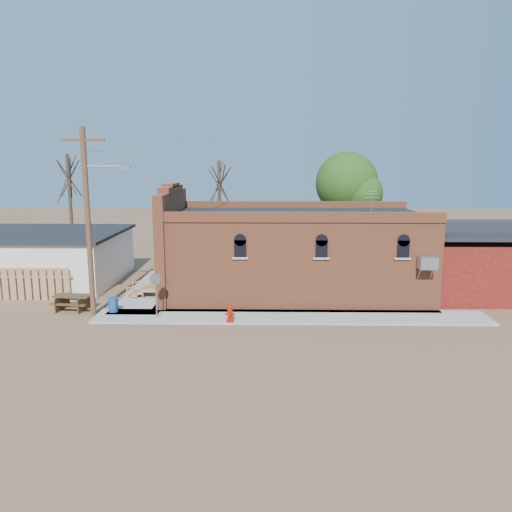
{
  "coord_description": "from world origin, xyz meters",
  "views": [
    {
      "loc": [
        0.19,
        -22.22,
        7.36
      ],
      "look_at": [
        -0.26,
        4.26,
        2.4
      ],
      "focal_mm": 35.0,
      "sensor_mm": 36.0,
      "label": 1
    }
  ],
  "objects_px": {
    "brick_bar": "(290,253)",
    "trash_barrel": "(113,305)",
    "utility_pole": "(89,218)",
    "stop_sign": "(156,283)",
    "picnic_table": "(73,300)",
    "fire_hydrant": "(230,313)"
  },
  "relations": [
    {
      "from": "brick_bar",
      "to": "trash_barrel",
      "type": "relative_size",
      "value": 22.98
    },
    {
      "from": "brick_bar",
      "to": "picnic_table",
      "type": "height_order",
      "value": "brick_bar"
    },
    {
      "from": "utility_pole",
      "to": "trash_barrel",
      "type": "distance_m",
      "value": 4.43
    },
    {
      "from": "utility_pole",
      "to": "picnic_table",
      "type": "distance_m",
      "value": 4.55
    },
    {
      "from": "stop_sign",
      "to": "trash_barrel",
      "type": "height_order",
      "value": "stop_sign"
    },
    {
      "from": "utility_pole",
      "to": "stop_sign",
      "type": "xyz_separation_m",
      "value": [
        3.21,
        -0.65,
        -3.01
      ]
    },
    {
      "from": "fire_hydrant",
      "to": "stop_sign",
      "type": "bearing_deg",
      "value": 179.19
    },
    {
      "from": "fire_hydrant",
      "to": "picnic_table",
      "type": "relative_size",
      "value": 0.4
    },
    {
      "from": "brick_bar",
      "to": "trash_barrel",
      "type": "bearing_deg",
      "value": -155.93
    },
    {
      "from": "stop_sign",
      "to": "brick_bar",
      "type": "bearing_deg",
      "value": 25.07
    },
    {
      "from": "fire_hydrant",
      "to": "trash_barrel",
      "type": "bearing_deg",
      "value": 173.8
    },
    {
      "from": "brick_bar",
      "to": "trash_barrel",
      "type": "height_order",
      "value": "brick_bar"
    },
    {
      "from": "utility_pole",
      "to": "fire_hydrant",
      "type": "height_order",
      "value": "utility_pole"
    },
    {
      "from": "trash_barrel",
      "to": "utility_pole",
      "type": "bearing_deg",
      "value": -160.45
    },
    {
      "from": "brick_bar",
      "to": "picnic_table",
      "type": "distance_m",
      "value": 11.82
    },
    {
      "from": "fire_hydrant",
      "to": "picnic_table",
      "type": "xyz_separation_m",
      "value": [
        -8.1,
        2.01,
        0.03
      ]
    },
    {
      "from": "fire_hydrant",
      "to": "picnic_table",
      "type": "height_order",
      "value": "fire_hydrant"
    },
    {
      "from": "utility_pole",
      "to": "stop_sign",
      "type": "bearing_deg",
      "value": -11.45
    },
    {
      "from": "stop_sign",
      "to": "trash_barrel",
      "type": "distance_m",
      "value": 2.87
    },
    {
      "from": "trash_barrel",
      "to": "picnic_table",
      "type": "distance_m",
      "value": 2.26
    },
    {
      "from": "trash_barrel",
      "to": "picnic_table",
      "type": "bearing_deg",
      "value": 167.02
    },
    {
      "from": "fire_hydrant",
      "to": "stop_sign",
      "type": "distance_m",
      "value": 3.81
    }
  ]
}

